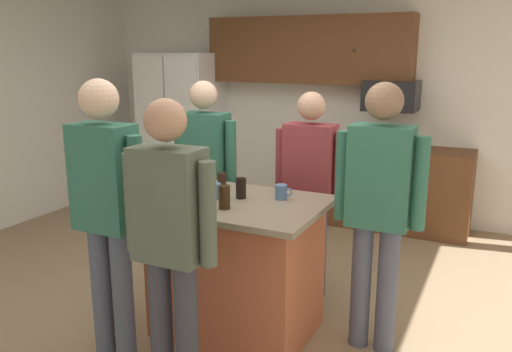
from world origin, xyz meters
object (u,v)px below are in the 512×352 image
Objects in this scene: mug_blue_stoneware at (281,192)px; person_host_foreground at (205,169)px; person_guest_right at (309,182)px; glass_pilsner at (222,181)px; person_elder_center at (170,232)px; tumbler_amber at (224,197)px; glass_stout_tall at (205,181)px; glass_short_whisky at (241,188)px; kitchen_island at (237,266)px; person_guest_left at (106,202)px; microwave_over_range at (391,96)px; mug_ceramic_white at (216,191)px; refrigerator at (183,128)px; person_guest_by_door at (379,201)px.

person_host_foreground is at bearing 153.64° from mug_blue_stoneware.
person_guest_right reaches higher than glass_pilsner.
person_elder_center is 11.29× the size of tumbler_amber.
glass_stout_tall is (-0.36, 0.94, 0.03)m from person_elder_center.
person_elder_center is at bearing -104.20° from mug_blue_stoneware.
person_host_foreground is 12.06× the size of glass_short_whisky.
kitchen_island is 0.66× the size of person_guest_left.
glass_pilsner is at bearing -104.58° from microwave_over_range.
kitchen_island is 0.54m from mug_ceramic_white.
person_guest_left is at bearing -12.48° from person_guest_right.
person_guest_right reaches higher than kitchen_island.
refrigerator is at bearing 128.03° from tumbler_amber.
person_elder_center is (0.01, -0.78, 0.50)m from kitchen_island.
mug_blue_stoneware is at bearing -5.86° from glass_pilsner.
glass_stout_tall is 0.89× the size of glass_short_whisky.
glass_pilsner is at bearing 12.87° from person_elder_center.
person_guest_by_door is 1.68m from person_guest_left.
refrigerator is at bearing -49.98° from person_guest_by_door.
refrigerator reaches higher than mug_ceramic_white.
tumbler_amber is (-0.41, -2.92, -0.43)m from microwave_over_range.
refrigerator is 2.65m from microwave_over_range.
refrigerator is at bearing 68.37° from person_guest_left.
person_guest_right is (2.42, -1.86, -0.01)m from refrigerator.
person_host_foreground reaches higher than kitchen_island.
person_guest_by_door is (3.08, -2.43, 0.07)m from refrigerator.
glass_pilsner is at bearing 110.25° from mug_ceramic_white.
glass_short_whisky is (0.34, -0.09, 0.01)m from glass_stout_tall.
person_guest_by_door is at bearing -79.24° from microwave_over_range.
glass_pilsner is at bearing -0.84° from person_host_foreground.
person_guest_right is 12.99× the size of glass_stout_tall.
person_guest_left is at bearing -111.13° from glass_pilsner.
tumbler_amber is at bearing -43.84° from glass_stout_tall.
refrigerator is 1.07× the size of person_guest_left.
person_guest_left is at bearing -43.36° from person_host_foreground.
microwave_over_range is 3.74× the size of tumbler_amber.
person_host_foreground is 1.22m from person_guest_left.
mug_blue_stoneware is at bearing -15.26° from person_elder_center.
person_elder_center is at bearing -69.14° from glass_stout_tall.
glass_short_whisky reaches higher than mug_blue_stoneware.
glass_short_whisky is at bearing -4.36° from person_guest_by_door.
kitchen_island is 0.72× the size of person_guest_right.
person_guest_left reaches higher than glass_short_whisky.
microwave_over_range reaches higher than glass_short_whisky.
refrigerator reaches higher than person_host_foreground.
person_elder_center is 1.03m from glass_pilsner.
kitchen_island is 9.45× the size of mug_blue_stoneware.
person_guest_left reaches higher than person_elder_center.
mug_ceramic_white is (0.46, -0.61, 0.02)m from person_host_foreground.
person_guest_right is 0.87m from mug_ceramic_white.
tumbler_amber is at bearing -124.59° from mug_blue_stoneware.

